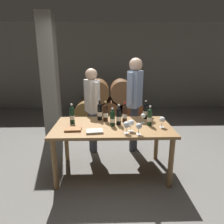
# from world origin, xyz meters

# --- Properties ---
(ground_plane) EXTENTS (14.00, 14.00, 0.00)m
(ground_plane) POSITION_xyz_m (0.00, 0.00, 0.00)
(ground_plane) COLOR #66635E
(cellar_back_wall) EXTENTS (10.00, 0.24, 2.80)m
(cellar_back_wall) POSITION_xyz_m (0.00, 4.20, 1.40)
(cellar_back_wall) COLOR slate
(cellar_back_wall) RESTS_ON ground_plane
(barrel_stack) EXTENTS (1.86, 0.90, 1.15)m
(barrel_stack) POSITION_xyz_m (0.00, 2.60, 0.52)
(barrel_stack) COLOR brown
(barrel_stack) RESTS_ON ground_plane
(stone_pillar) EXTENTS (0.32, 0.32, 2.60)m
(stone_pillar) POSITION_xyz_m (-1.30, 1.60, 1.30)
(stone_pillar) COLOR slate
(stone_pillar) RESTS_ON ground_plane
(dining_table) EXTENTS (1.70, 0.90, 0.76)m
(dining_table) POSITION_xyz_m (0.00, 0.00, 0.67)
(dining_table) COLOR olive
(dining_table) RESTS_ON ground_plane
(wine_bottle_0) EXTENTS (0.07, 0.07, 0.27)m
(wine_bottle_0) POSITION_xyz_m (-0.00, -0.01, 0.88)
(wine_bottle_0) COLOR black
(wine_bottle_0) RESTS_ON dining_table
(wine_bottle_1) EXTENTS (0.07, 0.07, 0.32)m
(wine_bottle_1) POSITION_xyz_m (-0.19, 0.27, 0.90)
(wine_bottle_1) COLOR black
(wine_bottle_1) RESTS_ON dining_table
(wine_bottle_2) EXTENTS (0.07, 0.07, 0.31)m
(wine_bottle_2) POSITION_xyz_m (0.09, 0.03, 0.89)
(wine_bottle_2) COLOR black
(wine_bottle_2) RESTS_ON dining_table
(wine_bottle_3) EXTENTS (0.07, 0.07, 0.32)m
(wine_bottle_3) POSITION_xyz_m (-0.10, 0.21, 0.90)
(wine_bottle_3) COLOR black
(wine_bottle_3) RESTS_ON dining_table
(wine_bottle_4) EXTENTS (0.07, 0.07, 0.30)m
(wine_bottle_4) POSITION_xyz_m (-0.60, 0.12, 0.89)
(wine_bottle_4) COLOR black
(wine_bottle_4) RESTS_ON dining_table
(wine_bottle_5) EXTENTS (0.07, 0.07, 0.30)m
(wine_bottle_5) POSITION_xyz_m (0.54, 0.33, 0.89)
(wine_bottle_5) COLOR black
(wine_bottle_5) RESTS_ON dining_table
(wine_bottle_6) EXTENTS (0.07, 0.07, 0.29)m
(wine_bottle_6) POSITION_xyz_m (0.54, 0.00, 0.89)
(wine_bottle_6) COLOR #19381E
(wine_bottle_6) RESTS_ON dining_table
(wine_bottle_7) EXTENTS (0.07, 0.07, 0.31)m
(wine_bottle_7) POSITION_xyz_m (0.19, 0.17, 0.89)
(wine_bottle_7) COLOR black
(wine_bottle_7) RESTS_ON dining_table
(wine_glass_0) EXTENTS (0.09, 0.09, 0.16)m
(wine_glass_0) POSITION_xyz_m (0.24, -0.23, 0.87)
(wine_glass_0) COLOR white
(wine_glass_0) RESTS_ON dining_table
(wine_glass_1) EXTENTS (0.09, 0.09, 0.16)m
(wine_glass_1) POSITION_xyz_m (0.17, -0.31, 0.87)
(wine_glass_1) COLOR white
(wine_glass_1) RESTS_ON dining_table
(wine_glass_2) EXTENTS (0.07, 0.07, 0.15)m
(wine_glass_2) POSITION_xyz_m (0.47, 0.11, 0.86)
(wine_glass_2) COLOR white
(wine_glass_2) RESTS_ON dining_table
(wine_glass_3) EXTENTS (0.08, 0.08, 0.15)m
(wine_glass_3) POSITION_xyz_m (0.33, -0.35, 0.87)
(wine_glass_3) COLOR white
(wine_glass_3) RESTS_ON dining_table
(wine_glass_4) EXTENTS (0.08, 0.08, 0.16)m
(wine_glass_4) POSITION_xyz_m (0.70, -0.09, 0.87)
(wine_glass_4) COLOR white
(wine_glass_4) RESTS_ON dining_table
(wine_glass_5) EXTENTS (0.07, 0.07, 0.15)m
(wine_glass_5) POSITION_xyz_m (0.00, 0.14, 0.87)
(wine_glass_5) COLOR white
(wine_glass_5) RESTS_ON dining_table
(tasting_notebook) EXTENTS (0.23, 0.17, 0.03)m
(tasting_notebook) POSITION_xyz_m (-0.54, -0.18, 0.77)
(tasting_notebook) COLOR #936038
(tasting_notebook) RESTS_ON dining_table
(leather_ledger) EXTENTS (0.24, 0.19, 0.03)m
(leather_ledger) POSITION_xyz_m (-0.24, -0.26, 0.77)
(leather_ledger) COLOR #B2A893
(leather_ledger) RESTS_ON dining_table
(sommelier_presenting) EXTENTS (0.31, 0.44, 1.72)m
(sommelier_presenting) POSITION_xyz_m (0.42, 0.75, 1.04)
(sommelier_presenting) COLOR #383842
(sommelier_presenting) RESTS_ON ground_plane
(taster_seated_left) EXTENTS (0.30, 0.46, 1.54)m
(taster_seated_left) POSITION_xyz_m (-0.34, 0.72, 0.92)
(taster_seated_left) COLOR #383842
(taster_seated_left) RESTS_ON ground_plane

